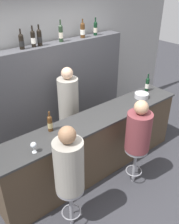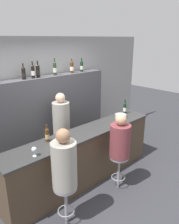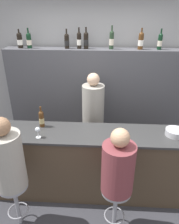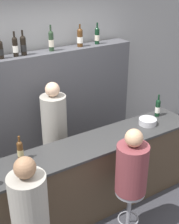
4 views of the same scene
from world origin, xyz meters
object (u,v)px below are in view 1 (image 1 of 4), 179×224
(wine_bottle_backbar_3, at_px, (33,38))
(metal_bowl, at_px, (141,95))
(wine_bottle_backbar_4, at_px, (39,37))
(wine_glass_1, at_px, (63,132))
(wine_bottle_counter_0, at_px, (50,123))
(wine_bottle_counter_1, at_px, (147,84))
(guest_seated_left, at_px, (69,164))
(wine_glass_0, at_px, (34,145))
(wine_bottle_backbar_6, at_px, (83,30))
(wine_bottle_backbar_7, at_px, (95,28))
(wine_bottle_backbar_2, at_px, (21,41))
(bartender, at_px, (69,116))
(bar_stool_left, at_px, (71,196))
(bar_stool_right, at_px, (135,156))
(guest_seated_right, at_px, (139,130))
(wine_bottle_backbar_5, at_px, (61,33))

(wine_bottle_backbar_3, xyz_separation_m, metal_bowl, (1.29, -1.14, -0.93))
(wine_bottle_backbar_4, relative_size, wine_glass_1, 2.25)
(wine_bottle_counter_0, distance_m, metal_bowl, 1.71)
(wine_bottle_counter_1, bearing_deg, guest_seated_left, -162.25)
(wine_bottle_backbar_3, bearing_deg, wine_glass_0, -121.64)
(wine_bottle_counter_1, bearing_deg, wine_glass_1, -172.18)
(wine_bottle_counter_0, height_order, wine_bottle_backbar_6, wine_bottle_backbar_6)
(wine_bottle_backbar_7, bearing_deg, wine_glass_1, -141.52)
(wine_bottle_backbar_2, height_order, bartender, wine_bottle_backbar_2)
(bar_stool_left, bearing_deg, bar_stool_right, 0.00)
(wine_bottle_counter_1, bearing_deg, wine_bottle_backbar_3, 146.85)
(wine_bottle_counter_1, distance_m, bar_stool_left, 2.37)
(wine_bottle_backbar_3, bearing_deg, wine_bottle_backbar_4, 0.00)
(bar_stool_left, bearing_deg, wine_bottle_counter_0, 74.29)
(wine_bottle_counter_1, distance_m, guest_seated_right, 1.24)
(wine_bottle_counter_1, xyz_separation_m, guest_seated_right, (-1.01, -0.70, -0.17))
(wine_bottle_backbar_4, relative_size, metal_bowl, 1.38)
(wine_bottle_counter_0, bearing_deg, bar_stool_left, -105.71)
(wine_bottle_backbar_6, xyz_separation_m, guest_seated_right, (-0.39, -1.72, -1.00))
(wine_bottle_counter_0, height_order, wine_bottle_backbar_7, wine_bottle_backbar_7)
(wine_glass_0, bearing_deg, guest_seated_right, -17.45)
(bar_stool_right, height_order, bartender, bartender)
(metal_bowl, distance_m, guest_seated_right, 0.94)
(wine_bottle_counter_1, xyz_separation_m, bartender, (-1.32, 0.52, -0.39))
(wine_bottle_counter_1, relative_size, wine_bottle_backbar_6, 1.01)
(wine_bottle_backbar_4, bearing_deg, guest_seated_left, -112.53)
(wine_bottle_counter_0, xyz_separation_m, wine_bottle_backbar_3, (0.41, 1.03, 0.85))
(wine_bottle_backbar_5, bearing_deg, wine_bottle_backbar_4, -180.00)
(guest_seated_left, xyz_separation_m, bar_stool_right, (1.17, -0.00, -0.51))
(wine_bottle_backbar_7, bearing_deg, bar_stool_right, -111.47)
(wine_glass_1, bearing_deg, guest_seated_right, -24.21)
(wine_bottle_backbar_2, bearing_deg, wine_glass_0, -115.03)
(wine_bottle_counter_1, xyz_separation_m, wine_bottle_backbar_7, (-0.33, 1.03, 0.83))
(wine_bottle_counter_0, distance_m, wine_glass_0, 0.47)
(wine_glass_0, distance_m, wine_glass_1, 0.41)
(wine_glass_1, height_order, bar_stool_left, wine_glass_1)
(wine_bottle_backbar_7, height_order, wine_glass_0, wine_bottle_backbar_7)
(bar_stool_left, relative_size, bar_stool_right, 1.00)
(wine_bottle_backbar_4, distance_m, wine_glass_0, 1.80)
(bar_stool_left, height_order, guest_seated_right, guest_seated_right)
(guest_seated_left, bearing_deg, guest_seated_right, -0.00)
(bar_stool_left, relative_size, guest_seated_right, 0.82)
(wine_bottle_backbar_4, distance_m, guest_seated_right, 2.04)
(wine_glass_0, bearing_deg, metal_bowl, 4.18)
(wine_bottle_backbar_3, height_order, guest_seated_right, wine_bottle_backbar_3)
(wine_bottle_backbar_5, distance_m, guest_seated_right, 2.00)
(wine_bottle_backbar_7, distance_m, wine_glass_0, 2.56)
(wine_bottle_backbar_3, bearing_deg, wine_bottle_backbar_2, 180.00)
(wine_bottle_backbar_7, xyz_separation_m, guest_seated_left, (-1.85, -1.72, -0.96))
(wine_bottle_backbar_3, bearing_deg, wine_bottle_counter_0, -111.79)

